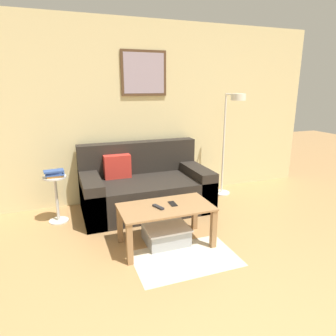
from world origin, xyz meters
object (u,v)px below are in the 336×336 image
object	(u,v)px
side_table	(56,195)
book_stack	(54,173)
couch	(145,188)
remote_control	(158,207)
coffee_table	(166,214)
floor_lamp	(231,129)
cell_phone	(173,204)
storage_bin	(166,234)

from	to	relation	value
side_table	book_stack	bearing A→B (deg)	-75.50
couch	remote_control	bearing A→B (deg)	-98.35
coffee_table	floor_lamp	distance (m)	1.84
cell_phone	couch	bearing A→B (deg)	92.84
floor_lamp	remote_control	xyz separation A→B (m)	(-1.46, -1.01, -0.60)
side_table	remote_control	size ratio (longest dim) A/B	3.96
coffee_table	side_table	xyz separation A→B (m)	(-1.08, 1.01, -0.01)
book_stack	remote_control	size ratio (longest dim) A/B	1.60
side_table	cell_phone	bearing A→B (deg)	-39.95
cell_phone	remote_control	bearing A→B (deg)	-164.46
side_table	remote_control	distance (m)	1.43
storage_bin	cell_phone	size ratio (longest dim) A/B	3.36
storage_bin	remote_control	xyz separation A→B (m)	(-0.11, -0.06, 0.35)
couch	storage_bin	size ratio (longest dim) A/B	3.62
book_stack	cell_phone	xyz separation A→B (m)	(1.17, -0.96, -0.19)
coffee_table	remote_control	xyz separation A→B (m)	(-0.09, -0.02, 0.09)
cell_phone	floor_lamp	bearing A→B (deg)	38.49
remote_control	cell_phone	bearing A→B (deg)	-6.41
storage_bin	side_table	xyz separation A→B (m)	(-1.10, 0.96, 0.25)
book_stack	cell_phone	size ratio (longest dim) A/B	1.72
floor_lamp	remote_control	distance (m)	1.88
storage_bin	cell_phone	xyz separation A→B (m)	(0.07, -0.02, 0.35)
couch	storage_bin	distance (m)	1.01
couch	coffee_table	world-z (taller)	couch
couch	floor_lamp	bearing A→B (deg)	-1.85
coffee_table	floor_lamp	bearing A→B (deg)	35.94
floor_lamp	side_table	xyz separation A→B (m)	(-2.46, 0.01, -0.70)
storage_bin	floor_lamp	world-z (taller)	floor_lamp
couch	remote_control	xyz separation A→B (m)	(-0.15, -1.06, 0.16)
storage_bin	book_stack	distance (m)	1.54
couch	floor_lamp	xyz separation A→B (m)	(1.31, -0.04, 0.76)
storage_bin	coffee_table	bearing A→B (deg)	-109.62
couch	book_stack	distance (m)	1.19
couch	side_table	size ratio (longest dim) A/B	2.87
couch	coffee_table	bearing A→B (deg)	-93.63
coffee_table	storage_bin	size ratio (longest dim) A/B	2.08
floor_lamp	book_stack	bearing A→B (deg)	-179.88
couch	coffee_table	xyz separation A→B (m)	(-0.07, -1.04, 0.06)
remote_control	coffee_table	bearing A→B (deg)	-10.80
coffee_table	side_table	distance (m)	1.48
storage_bin	cell_phone	bearing A→B (deg)	-12.96
floor_lamp	cell_phone	bearing A→B (deg)	-143.05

